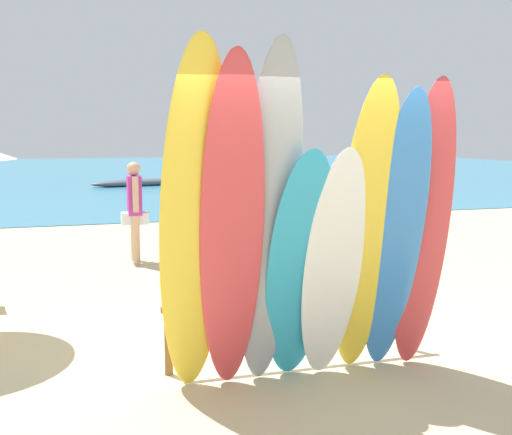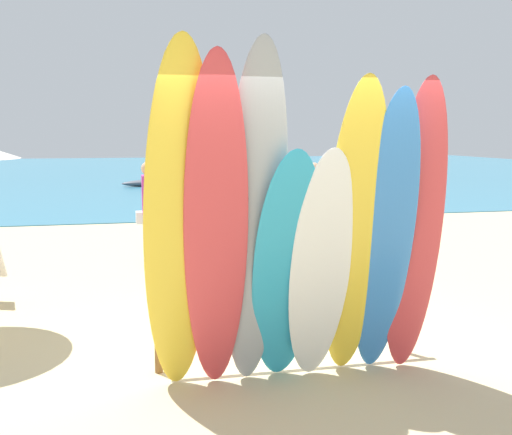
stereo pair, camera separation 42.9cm
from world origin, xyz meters
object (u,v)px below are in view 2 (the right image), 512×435
surfboard_red_1 (216,229)px  surfboard_blue_6 (386,238)px  surfboard_red_7 (415,230)px  surfboard_white_4 (321,267)px  surfboard_grey_2 (255,220)px  surfboard_teal_3 (287,269)px  beachgoer_photographing (216,184)px  surfboard_rack (286,312)px  beachgoer_near_rack (205,227)px  surfboard_yellow_5 (354,233)px  beachgoer_strolling (314,201)px  beachgoer_midbeach (149,204)px  distant_boat (171,182)px  surfboard_yellow_0 (179,222)px

surfboard_red_1 → surfboard_blue_6: (1.43, 0.01, -0.12)m
surfboard_red_7 → surfboard_white_4: bearing=-176.4°
surfboard_grey_2 → surfboard_blue_6: size_ratio=1.13×
surfboard_teal_3 → beachgoer_photographing: 8.49m
surfboard_blue_6 → surfboard_red_7: (0.28, 0.04, 0.05)m
surfboard_red_1 → surfboard_teal_3: bearing=12.0°
surfboard_rack → beachgoer_near_rack: bearing=99.6°
surfboard_grey_2 → surfboard_teal_3: bearing=5.0°
surfboard_teal_3 → surfboard_blue_6: size_ratio=0.81×
surfboard_grey_2 → beachgoer_photographing: (1.06, 8.49, -0.40)m
surfboard_yellow_5 → beachgoer_strolling: surfboard_yellow_5 is taller
surfboard_red_7 → beachgoer_strolling: size_ratio=1.62×
surfboard_red_1 → beachgoer_photographing: (1.38, 8.52, -0.35)m
beachgoer_midbeach → beachgoer_near_rack: beachgoer_midbeach is taller
surfboard_rack → surfboard_grey_2: bearing=-127.2°
distant_boat → beachgoer_strolling: bearing=-85.7°
surfboard_yellow_0 → surfboard_white_4: size_ratio=1.41×
surfboard_yellow_5 → surfboard_grey_2: bearing=-175.3°
surfboard_yellow_0 → surfboard_red_7: size_ratio=1.10×
surfboard_red_1 → surfboard_teal_3: surfboard_red_1 is taller
surfboard_rack → distant_boat: size_ratio=0.61×
beachgoer_near_rack → surfboard_yellow_5: bearing=-162.5°
surfboard_red_1 → beachgoer_photographing: 8.64m
surfboard_white_4 → surfboard_yellow_5: surfboard_yellow_5 is taller
surfboard_grey_2 → beachgoer_strolling: surfboard_grey_2 is taller
surfboard_rack → surfboard_grey_2: 1.16m
surfboard_red_1 → beachgoer_midbeach: bearing=97.4°
surfboard_yellow_5 → distant_boat: surfboard_yellow_5 is taller
surfboard_yellow_0 → surfboard_teal_3: surfboard_yellow_0 is taller
surfboard_red_7 → beachgoer_near_rack: bearing=119.0°
surfboard_white_4 → beachgoer_photographing: (0.50, 8.48, 0.01)m
surfboard_white_4 → beachgoer_midbeach: 5.57m
surfboard_teal_3 → surfboard_blue_6: bearing=-5.2°
beachgoer_midbeach → beachgoer_strolling: bearing=-88.6°
surfboard_rack → surfboard_blue_6: 1.17m
beachgoer_midbeach → beachgoer_photographing: (1.59, 3.01, 0.06)m
surfboard_yellow_5 → beachgoer_near_rack: surfboard_yellow_5 is taller
surfboard_yellow_0 → surfboard_teal_3: 0.96m
surfboard_rack → surfboard_red_7: 1.37m
distant_boat → surfboard_yellow_0: bearing=-95.0°
surfboard_teal_3 → surfboard_yellow_0: bearing=-179.7°
beachgoer_photographing → distant_boat: bearing=-132.1°
surfboard_rack → surfboard_yellow_0: size_ratio=0.86×
surfboard_red_1 → surfboard_rack: bearing=43.8°
beachgoer_photographing → beachgoer_near_rack: bearing=37.8°
surfboard_blue_6 → surfboard_red_7: size_ratio=0.98×
surfboard_grey_2 → distant_boat: bearing=84.4°
surfboard_yellow_5 → beachgoer_midbeach: bearing=109.6°
surfboard_yellow_5 → surfboard_yellow_0: bearing=-175.6°
beachgoer_strolling → surfboard_red_1: bearing=-74.4°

